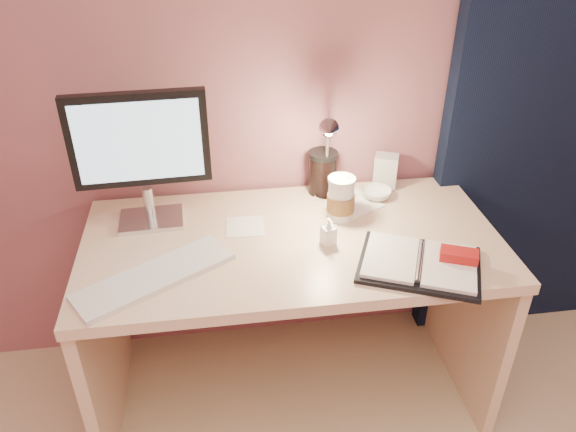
{
  "coord_description": "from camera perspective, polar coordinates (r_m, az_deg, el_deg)",
  "views": [
    {
      "loc": [
        -0.24,
        -0.16,
        1.79
      ],
      "look_at": [
        -0.02,
        1.33,
        0.85
      ],
      "focal_mm": 35.0,
      "sensor_mm": 36.0,
      "label": 1
    }
  ],
  "objects": [
    {
      "name": "room",
      "position": [
        2.3,
        24.06,
        12.7
      ],
      "size": [
        3.5,
        3.5,
        3.5
      ],
      "color": "#C6B28E",
      "rests_on": "ground"
    },
    {
      "name": "desk",
      "position": [
        2.08,
        0.09,
        -6.28
      ],
      "size": [
        1.4,
        0.7,
        0.73
      ],
      "color": "beige",
      "rests_on": "ground"
    },
    {
      "name": "monitor",
      "position": [
        1.9,
        -14.76,
        6.7
      ],
      "size": [
        0.45,
        0.17,
        0.47
      ],
      "rotation": [
        0.0,
        0.0,
        0.04
      ],
      "color": "silver",
      "rests_on": "desk"
    },
    {
      "name": "keyboard",
      "position": [
        1.74,
        -13.34,
        -6.02
      ],
      "size": [
        0.49,
        0.38,
        0.02
      ],
      "primitive_type": "cube",
      "rotation": [
        0.0,
        0.0,
        0.55
      ],
      "color": "white",
      "rests_on": "desk"
    },
    {
      "name": "planner",
      "position": [
        1.8,
        13.53,
        -4.64
      ],
      "size": [
        0.45,
        0.4,
        0.06
      ],
      "rotation": [
        0.0,
        0.0,
        -0.41
      ],
      "color": "black",
      "rests_on": "desk"
    },
    {
      "name": "paper_a",
      "position": [
        1.95,
        -4.39,
        -1.07
      ],
      "size": [
        0.13,
        0.13,
        0.0
      ],
      "primitive_type": "cube",
      "rotation": [
        0.0,
        0.0,
        -0.05
      ],
      "color": "white",
      "rests_on": "desk"
    },
    {
      "name": "paper_c",
      "position": [
        2.09,
        6.64,
        1.31
      ],
      "size": [
        0.23,
        0.23,
        0.0
      ],
      "primitive_type": "cube",
      "rotation": [
        0.0,
        0.0,
        0.48
      ],
      "color": "white",
      "rests_on": "desk"
    },
    {
      "name": "coffee_cup",
      "position": [
        1.96,
        5.39,
        1.71
      ],
      "size": [
        0.1,
        0.1,
        0.16
      ],
      "color": "white",
      "rests_on": "desk"
    },
    {
      "name": "bowl",
      "position": [
        2.13,
        8.95,
        2.26
      ],
      "size": [
        0.13,
        0.13,
        0.04
      ],
      "primitive_type": "imported",
      "rotation": [
        0.0,
        0.0,
        0.2
      ],
      "color": "silver",
      "rests_on": "desk"
    },
    {
      "name": "lotion_bottle",
      "position": [
        1.84,
        4.15,
        -1.56
      ],
      "size": [
        0.05,
        0.05,
        0.1
      ],
      "primitive_type": "imported",
      "rotation": [
        0.0,
        0.0,
        0.28
      ],
      "color": "white",
      "rests_on": "desk"
    },
    {
      "name": "dark_jar",
      "position": [
        2.12,
        3.52,
        4.24
      ],
      "size": [
        0.11,
        0.11,
        0.15
      ],
      "primitive_type": "cylinder",
      "color": "black",
      "rests_on": "desk"
    },
    {
      "name": "product_box",
      "position": [
        2.19,
        9.88,
        4.51
      ],
      "size": [
        0.11,
        0.1,
        0.13
      ],
      "primitive_type": "cube",
      "rotation": [
        0.0,
        0.0,
        -0.38
      ],
      "color": "silver",
      "rests_on": "desk"
    },
    {
      "name": "desk_lamp",
      "position": [
        1.94,
        5.11,
        6.52
      ],
      "size": [
        0.11,
        0.23,
        0.37
      ],
      "rotation": [
        0.0,
        0.0,
        -0.2
      ],
      "color": "silver",
      "rests_on": "desk"
    }
  ]
}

